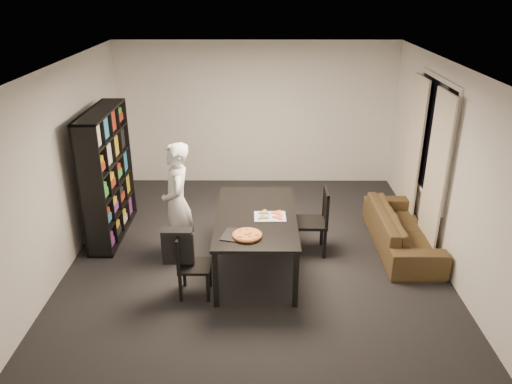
{
  "coord_description": "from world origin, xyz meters",
  "views": [
    {
      "loc": [
        0.03,
        -6.12,
        3.57
      ],
      "look_at": [
        0.01,
        -0.26,
        1.05
      ],
      "focal_mm": 35.0,
      "sensor_mm": 36.0,
      "label": 1
    }
  ],
  "objects_px": {
    "dining_table": "(256,220)",
    "baking_tray": "(240,236)",
    "bookshelf": "(107,175)",
    "sofa": "(402,229)",
    "chair_left": "(188,261)",
    "person": "(177,203)",
    "chair_right": "(317,217)",
    "pepperoni_pizza": "(247,235)"
  },
  "relations": [
    {
      "from": "chair_left",
      "to": "pepperoni_pizza",
      "type": "xyz_separation_m",
      "value": [
        0.71,
        0.03,
        0.33
      ]
    },
    {
      "from": "bookshelf",
      "to": "chair_left",
      "type": "height_order",
      "value": "bookshelf"
    },
    {
      "from": "pepperoni_pizza",
      "to": "sofa",
      "type": "bearing_deg",
      "value": 27.69
    },
    {
      "from": "bookshelf",
      "to": "baking_tray",
      "type": "xyz_separation_m",
      "value": [
        1.97,
        -1.53,
        -0.17
      ]
    },
    {
      "from": "bookshelf",
      "to": "sofa",
      "type": "xyz_separation_m",
      "value": [
        4.24,
        -0.4,
        -0.67
      ]
    },
    {
      "from": "bookshelf",
      "to": "person",
      "type": "relative_size",
      "value": 1.15
    },
    {
      "from": "person",
      "to": "baking_tray",
      "type": "height_order",
      "value": "person"
    },
    {
      "from": "chair_right",
      "to": "pepperoni_pizza",
      "type": "distance_m",
      "value": 1.41
    },
    {
      "from": "chair_right",
      "to": "pepperoni_pizza",
      "type": "bearing_deg",
      "value": -42.37
    },
    {
      "from": "person",
      "to": "sofa",
      "type": "bearing_deg",
      "value": 84.68
    },
    {
      "from": "person",
      "to": "dining_table",
      "type": "bearing_deg",
      "value": 66.03
    },
    {
      "from": "dining_table",
      "to": "chair_left",
      "type": "distance_m",
      "value": 1.05
    },
    {
      "from": "bookshelf",
      "to": "chair_right",
      "type": "relative_size",
      "value": 2.0
    },
    {
      "from": "chair_left",
      "to": "person",
      "type": "relative_size",
      "value": 0.49
    },
    {
      "from": "dining_table",
      "to": "baking_tray",
      "type": "height_order",
      "value": "baking_tray"
    },
    {
      "from": "dining_table",
      "to": "baking_tray",
      "type": "bearing_deg",
      "value": -108.39
    },
    {
      "from": "sofa",
      "to": "person",
      "type": "bearing_deg",
      "value": 95.77
    },
    {
      "from": "bookshelf",
      "to": "chair_left",
      "type": "xyz_separation_m",
      "value": [
        1.35,
        -1.58,
        -0.48
      ]
    },
    {
      "from": "sofa",
      "to": "baking_tray",
      "type": "bearing_deg",
      "value": 116.39
    },
    {
      "from": "bookshelf",
      "to": "baking_tray",
      "type": "relative_size",
      "value": 4.75
    },
    {
      "from": "dining_table",
      "to": "chair_right",
      "type": "distance_m",
      "value": 0.96
    },
    {
      "from": "bookshelf",
      "to": "dining_table",
      "type": "bearing_deg",
      "value": -23.84
    },
    {
      "from": "baking_tray",
      "to": "sofa",
      "type": "height_order",
      "value": "baking_tray"
    },
    {
      "from": "baking_tray",
      "to": "pepperoni_pizza",
      "type": "distance_m",
      "value": 0.09
    },
    {
      "from": "bookshelf",
      "to": "pepperoni_pizza",
      "type": "bearing_deg",
      "value": -36.86
    },
    {
      "from": "chair_left",
      "to": "person",
      "type": "xyz_separation_m",
      "value": [
        -0.24,
        0.86,
        0.36
      ]
    },
    {
      "from": "chair_right",
      "to": "sofa",
      "type": "bearing_deg",
      "value": 96.87
    },
    {
      "from": "person",
      "to": "bookshelf",
      "type": "bearing_deg",
      "value": -133.77
    },
    {
      "from": "person",
      "to": "baking_tray",
      "type": "bearing_deg",
      "value": 35.41
    },
    {
      "from": "chair_right",
      "to": "baking_tray",
      "type": "bearing_deg",
      "value": -45.49
    },
    {
      "from": "bookshelf",
      "to": "dining_table",
      "type": "distance_m",
      "value": 2.38
    },
    {
      "from": "person",
      "to": "pepperoni_pizza",
      "type": "relative_size",
      "value": 4.73
    },
    {
      "from": "bookshelf",
      "to": "person",
      "type": "bearing_deg",
      "value": -32.68
    },
    {
      "from": "sofa",
      "to": "dining_table",
      "type": "bearing_deg",
      "value": 104.93
    },
    {
      "from": "bookshelf",
      "to": "chair_left",
      "type": "distance_m",
      "value": 2.13
    },
    {
      "from": "chair_right",
      "to": "pepperoni_pizza",
      "type": "xyz_separation_m",
      "value": [
        -0.95,
        -1.01,
        0.26
      ]
    },
    {
      "from": "chair_right",
      "to": "sofa",
      "type": "relative_size",
      "value": 0.5
    },
    {
      "from": "baking_tray",
      "to": "chair_left",
      "type": "bearing_deg",
      "value": -175.63
    },
    {
      "from": "chair_left",
      "to": "pepperoni_pizza",
      "type": "bearing_deg",
      "value": -87.43
    },
    {
      "from": "person",
      "to": "chair_left",
      "type": "bearing_deg",
      "value": 4.26
    },
    {
      "from": "dining_table",
      "to": "sofa",
      "type": "xyz_separation_m",
      "value": [
        2.08,
        0.56,
        -0.43
      ]
    },
    {
      "from": "person",
      "to": "pepperoni_pizza",
      "type": "bearing_deg",
      "value": 37.64
    }
  ]
}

